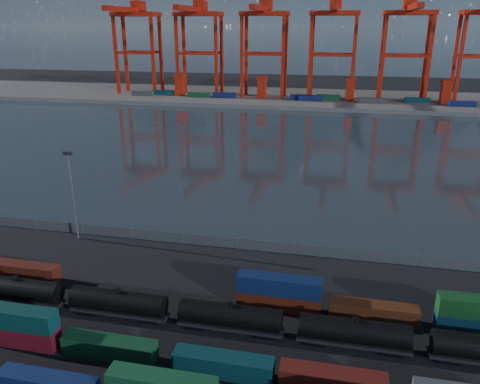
# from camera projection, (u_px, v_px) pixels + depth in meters

# --- Properties ---
(ground) EXTENTS (700.00, 700.00, 0.00)m
(ground) POSITION_uv_depth(u_px,v_px,m) (188.00, 349.00, 57.18)
(ground) COLOR black
(ground) RESTS_ON ground
(harbor_water) EXTENTS (700.00, 700.00, 0.00)m
(harbor_water) POSITION_uv_depth(u_px,v_px,m) (288.00, 146.00, 153.93)
(harbor_water) COLOR #28343A
(harbor_water) RESTS_ON ground
(far_quay) EXTENTS (700.00, 70.00, 2.00)m
(far_quay) POSITION_uv_depth(u_px,v_px,m) (311.00, 98.00, 250.34)
(far_quay) COLOR #514F4C
(far_quay) RESTS_ON ground
(container_row_mid) EXTENTS (140.80, 2.33, 4.97)m
(container_row_mid) POSITION_uv_depth(u_px,v_px,m) (194.00, 359.00, 53.28)
(container_row_mid) COLOR #404245
(container_row_mid) RESTS_ON ground
(container_row_north) EXTENTS (140.66, 2.36, 5.04)m
(container_row_north) POSITION_uv_depth(u_px,v_px,m) (305.00, 299.00, 63.92)
(container_row_north) COLOR navy
(container_row_north) RESTS_ON ground
(tanker_string) EXTENTS (106.75, 2.95, 4.23)m
(tanker_string) POSITION_uv_depth(u_px,v_px,m) (230.00, 317.00, 59.86)
(tanker_string) COLOR black
(tanker_string) RESTS_ON ground
(waterfront_fence) EXTENTS (160.12, 0.12, 2.20)m
(waterfront_fence) POSITION_uv_depth(u_px,v_px,m) (238.00, 244.00, 82.65)
(waterfront_fence) COLOR #595B5E
(waterfront_fence) RESTS_ON ground
(yard_light_mast) EXTENTS (1.60, 0.40, 16.60)m
(yard_light_mast) POSITION_uv_depth(u_px,v_px,m) (72.00, 191.00, 84.02)
(yard_light_mast) COLOR slate
(yard_light_mast) RESTS_ON ground
(gantry_cranes) EXTENTS (199.22, 46.50, 62.96)m
(gantry_cranes) POSITION_uv_depth(u_px,v_px,m) (299.00, 24.00, 233.15)
(gantry_cranes) COLOR red
(gantry_cranes) RESTS_ON ground
(quay_containers) EXTENTS (172.58, 10.99, 2.60)m
(quay_containers) POSITION_uv_depth(u_px,v_px,m) (287.00, 97.00, 238.37)
(quay_containers) COLOR navy
(quay_containers) RESTS_ON far_quay
(straddle_carriers) EXTENTS (140.00, 7.00, 11.10)m
(straddle_carriers) POSITION_uv_depth(u_px,v_px,m) (305.00, 88.00, 239.35)
(straddle_carriers) COLOR red
(straddle_carriers) RESTS_ON far_quay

